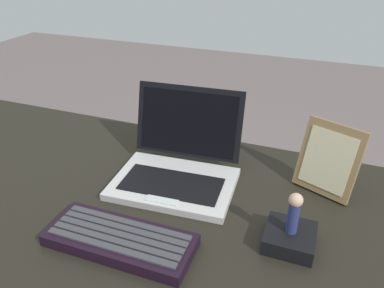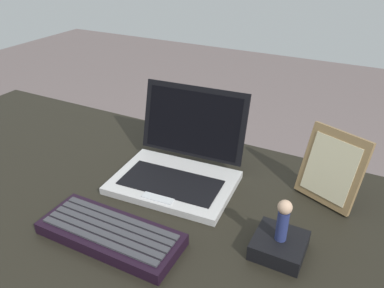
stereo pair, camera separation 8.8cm
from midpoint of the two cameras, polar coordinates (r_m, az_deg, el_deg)
The scene contains 6 objects.
desk at distance 0.97m, azimuth -5.88°, elevation -11.86°, with size 1.68×0.73×0.75m.
laptop_front at distance 0.94m, azimuth 0.73°, elevation -3.19°, with size 0.31×0.28×0.21m.
external_keyboard at distance 0.79m, azimuth -9.18°, elevation -13.43°, with size 0.30×0.12×0.03m.
photo_frame at distance 0.92m, azimuth 23.14°, elevation -3.51°, with size 0.15×0.10×0.17m.
figurine_stand at distance 0.79m, azimuth 16.43°, elevation -14.72°, with size 0.10×0.10×0.03m, color black.
figurine at distance 0.74m, azimuth 17.16°, elevation -10.94°, with size 0.03×0.03×0.09m.
Camera 2 is at (0.46, -0.58, 1.29)m, focal length 34.97 mm.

